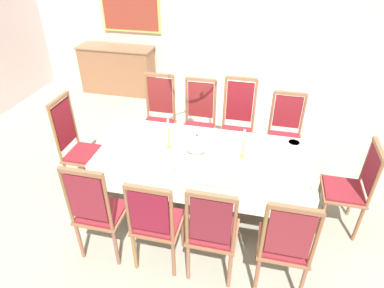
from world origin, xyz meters
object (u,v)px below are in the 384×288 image
(dining_table, at_px, (205,158))
(candlestick_east, at_px, (243,147))
(spoon_primary, at_px, (311,188))
(chair_head_east, at_px, (351,186))
(bowl_near_left, at_px, (300,187))
(chair_south_a, at_px, (97,210))
(chair_south_b, at_px, (156,221))
(bowl_near_right, at_px, (186,172))
(bowl_far_left, at_px, (140,161))
(soup_tureen, at_px, (197,143))
(chair_north_c, at_px, (237,124))
(candlestick_west, at_px, (169,136))
(chair_north_d, at_px, (285,133))
(sideboard, at_px, (118,70))
(chair_north_a, at_px, (159,117))
(chair_south_d, at_px, (285,243))
(chair_north_b, at_px, (199,121))
(bowl_far_right, at_px, (294,143))
(chair_south_c, at_px, (212,231))
(chair_head_west, at_px, (78,145))

(dining_table, xyz_separation_m, candlestick_east, (0.40, 0.00, 0.21))
(candlestick_east, relative_size, spoon_primary, 1.93)
(chair_head_east, height_order, bowl_near_left, chair_head_east)
(chair_south_a, height_order, chair_south_b, chair_south_a)
(chair_south_a, xyz_separation_m, bowl_near_right, (0.72, 0.51, 0.18))
(bowl_near_right, distance_m, bowl_far_left, 0.51)
(soup_tureen, bearing_deg, bowl_near_left, -20.06)
(chair_north_c, bearing_deg, candlestick_west, 54.68)
(soup_tureen, bearing_deg, chair_north_d, 43.77)
(chair_north_d, xyz_separation_m, sideboard, (-3.16, 1.89, -0.11))
(chair_north_c, distance_m, bowl_near_left, 1.51)
(candlestick_east, relative_size, sideboard, 0.23)
(soup_tureen, bearing_deg, chair_north_a, 128.93)
(chair_south_a, relative_size, spoon_primary, 6.51)
(chair_south_b, xyz_separation_m, chair_south_d, (1.14, -0.00, 0.01))
(bowl_near_left, distance_m, spoon_primary, 0.11)
(candlestick_east, xyz_separation_m, bowl_near_left, (0.58, -0.39, -0.11))
(chair_north_a, height_order, bowl_near_left, chair_north_a)
(chair_south_d, bearing_deg, bowl_far_left, 158.60)
(chair_north_b, height_order, bowl_near_left, chair_north_b)
(candlestick_west, xyz_separation_m, bowl_far_right, (1.35, 0.38, -0.13))
(chair_north_b, bearing_deg, chair_south_a, 72.91)
(candlestick_west, bearing_deg, bowl_near_right, -54.54)
(sideboard, bearing_deg, chair_north_b, 137.01)
(chair_north_b, bearing_deg, chair_north_a, -0.06)
(chair_north_a, xyz_separation_m, bowl_far_left, (0.21, -1.26, 0.17))
(chair_south_b, distance_m, spoon_primary, 1.47)
(chair_south_d, height_order, bowl_far_left, chair_south_d)
(chair_south_d, bearing_deg, dining_table, 133.47)
(chair_south_a, distance_m, chair_north_b, 1.93)
(chair_north_a, height_order, bowl_far_right, chair_north_a)
(chair_north_b, bearing_deg, sideboard, -42.99)
(chair_south_a, relative_size, chair_north_a, 0.97)
(chair_north_d, bearing_deg, candlestick_west, 35.76)
(chair_south_b, relative_size, candlestick_west, 2.97)
(chair_south_b, bearing_deg, chair_north_b, 90.00)
(chair_south_a, height_order, candlestick_east, chair_south_a)
(bowl_near_left, xyz_separation_m, spoon_primary, (0.10, 0.03, -0.02))
(chair_north_d, bearing_deg, chair_south_c, 71.40)
(chair_north_a, distance_m, bowl_far_left, 1.29)
(chair_south_d, bearing_deg, chair_south_b, 179.88)
(chair_head_west, bearing_deg, chair_south_a, 37.75)
(chair_head_west, xyz_separation_m, bowl_far_right, (2.49, 0.38, 0.15))
(chair_south_a, relative_size, candlestick_east, 3.38)
(soup_tureen, height_order, bowl_far_left, soup_tureen)
(chair_south_c, relative_size, chair_north_c, 0.90)
(soup_tureen, distance_m, bowl_near_left, 1.14)
(chair_south_a, xyz_separation_m, bowl_far_right, (1.78, 1.30, 0.18))
(chair_north_b, height_order, chair_south_c, chair_north_b)
(chair_south_b, height_order, chair_north_d, chair_north_d)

